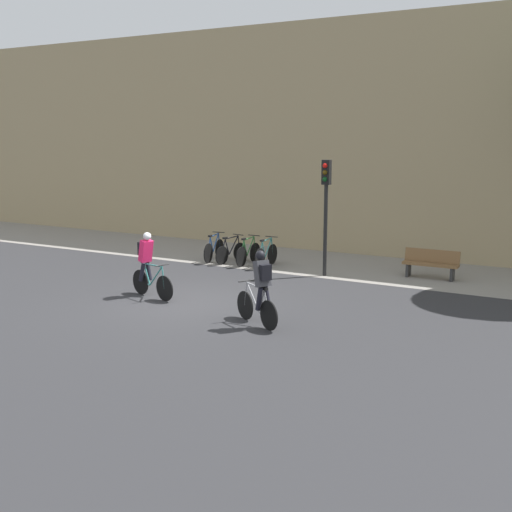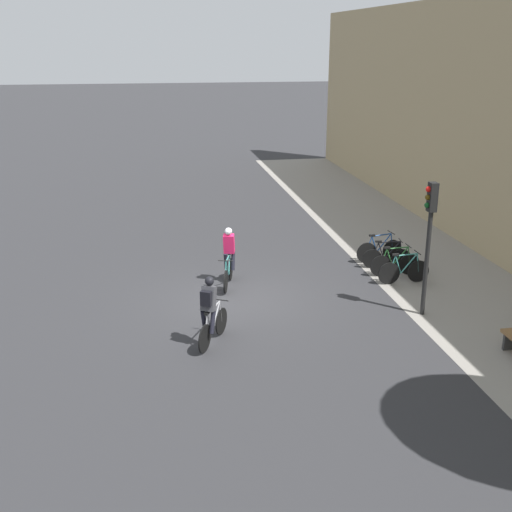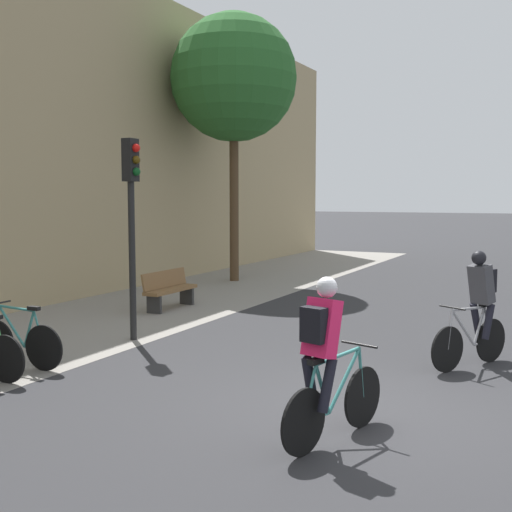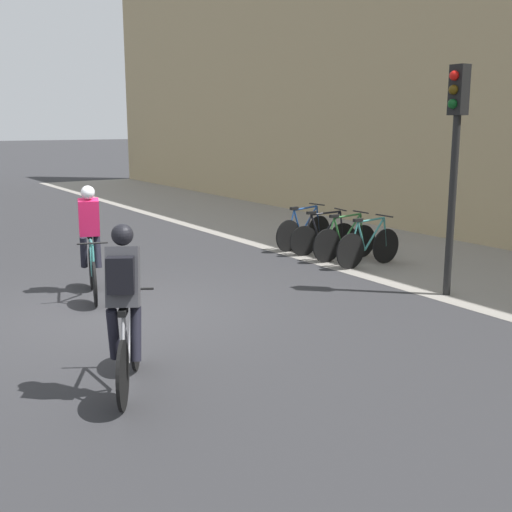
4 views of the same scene
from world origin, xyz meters
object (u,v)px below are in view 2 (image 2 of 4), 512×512
Objects in this scene: traffic_light_pole at (429,225)px; cyclist_grey at (210,310)px; parked_bike_1 at (387,257)px; parked_bike_3 at (404,271)px; parked_bike_0 at (379,250)px; parked_bike_2 at (395,263)px; cyclist_pink at (229,255)px.

cyclist_grey is at bearing -81.34° from traffic_light_pole.
parked_bike_3 is at bearing 0.03° from parked_bike_1.
cyclist_grey is 8.22m from parked_bike_0.
parked_bike_1 is at bearing 126.35° from cyclist_grey.
parked_bike_3 is (1.40, 0.00, 0.02)m from parked_bike_1.
parked_bike_0 is at bearing -180.00° from parked_bike_2.
cyclist_grey is (4.06, -1.00, 0.00)m from cyclist_pink.
cyclist_grey is 1.08× the size of parked_bike_3.
parked_bike_0 is 0.70m from parked_bike_1.
parked_bike_3 reaches higher than parked_bike_1.
parked_bike_2 reaches higher than parked_bike_1.
traffic_light_pole reaches higher than parked_bike_2.
parked_bike_1 is (0.70, -0.00, -0.02)m from parked_bike_0.
cyclist_pink is 4.18m from cyclist_grey.
parked_bike_1 is at bearing -0.06° from parked_bike_0.
cyclist_grey is at bearing -49.72° from parked_bike_0.
cyclist_pink is at bearing -99.30° from parked_bike_3.
cyclist_pink is 5.28m from parked_bike_2.
parked_bike_2 is at bearing 121.95° from cyclist_grey.
parked_bike_0 and parked_bike_3 have the same top height.
parked_bike_1 is 1.40m from parked_bike_3.
parked_bike_0 is at bearing -180.00° from parked_bike_3.
parked_bike_3 is 0.45× the size of traffic_light_pole.
cyclist_pink is at bearing -91.74° from parked_bike_2.
parked_bike_1 is (-4.60, 6.26, -0.55)m from cyclist_grey.
parked_bike_2 is at bearing 88.26° from cyclist_pink.
cyclist_pink and cyclist_grey have the same top height.
cyclist_pink reaches higher than parked_bike_1.
cyclist_grey reaches higher than parked_bike_0.
parked_bike_1 is 4.30m from traffic_light_pole.
parked_bike_3 is (0.86, 5.25, -0.54)m from cyclist_pink.
cyclist_pink is 5.31m from parked_bike_1.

